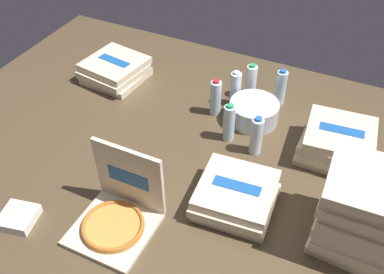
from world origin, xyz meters
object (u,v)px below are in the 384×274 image
(water_bottle_4, at_px, (229,123))
(pizza_stack_right_near, at_px, (236,196))
(water_bottle_3, at_px, (256,136))
(napkin_pile, at_px, (18,217))
(water_bottle_5, at_px, (235,89))
(open_pizza_box, at_px, (118,213))
(water_bottle_1, at_px, (216,98))
(ice_bucket, at_px, (254,112))
(water_bottle_2, at_px, (251,82))
(pizza_stack_right_mid, at_px, (336,143))
(pizza_stack_left_near, at_px, (115,70))
(pizza_stack_left_far, at_px, (364,211))
(water_bottle_0, at_px, (281,87))

(water_bottle_4, bearing_deg, pizza_stack_right_near, -63.88)
(water_bottle_3, relative_size, napkin_pile, 1.50)
(water_bottle_5, relative_size, napkin_pile, 1.50)
(open_pizza_box, height_order, water_bottle_1, open_pizza_box)
(open_pizza_box, xyz_separation_m, pizza_stack_right_near, (0.44, 0.33, -0.01))
(ice_bucket, distance_m, water_bottle_4, 0.23)
(water_bottle_5, bearing_deg, pizza_stack_right_near, -68.21)
(water_bottle_5, bearing_deg, water_bottle_4, -74.75)
(water_bottle_1, xyz_separation_m, water_bottle_4, (0.16, -0.18, 0.00))
(ice_bucket, height_order, napkin_pile, ice_bucket)
(open_pizza_box, relative_size, water_bottle_2, 1.58)
(pizza_stack_right_mid, xyz_separation_m, water_bottle_2, (-0.59, 0.30, 0.02))
(water_bottle_4, distance_m, napkin_pile, 1.16)
(pizza_stack_right_mid, xyz_separation_m, ice_bucket, (-0.49, 0.09, -0.03))
(pizza_stack_right_mid, height_order, water_bottle_3, water_bottle_3)
(pizza_stack_left_near, distance_m, water_bottle_3, 1.10)
(pizza_stack_left_near, relative_size, water_bottle_1, 1.76)
(napkin_pile, bearing_deg, water_bottle_1, 66.20)
(open_pizza_box, height_order, ice_bucket, open_pizza_box)
(pizza_stack_right_near, bearing_deg, water_bottle_5, 111.79)
(ice_bucket, bearing_deg, open_pizza_box, -107.18)
(pizza_stack_left_far, bearing_deg, water_bottle_2, 134.18)
(pizza_stack_left_far, bearing_deg, napkin_pile, -158.26)
(water_bottle_5, bearing_deg, water_bottle_0, 29.13)
(pizza_stack_left_far, xyz_separation_m, water_bottle_0, (-0.61, 0.83, -0.08))
(pizza_stack_left_far, distance_m, water_bottle_4, 0.86)
(pizza_stack_right_near, xyz_separation_m, pizza_stack_left_near, (-1.11, 0.66, 0.00))
(water_bottle_3, bearing_deg, water_bottle_4, 167.20)
(pizza_stack_left_far, bearing_deg, pizza_stack_left_near, 159.55)
(water_bottle_1, xyz_separation_m, water_bottle_2, (0.13, 0.25, 0.00))
(pizza_stack_left_far, height_order, water_bottle_1, pizza_stack_left_far)
(napkin_pile, bearing_deg, water_bottle_2, 65.45)
(pizza_stack_right_mid, height_order, ice_bucket, pizza_stack_right_mid)
(water_bottle_2, bearing_deg, pizza_stack_right_near, -74.39)
(pizza_stack_right_near, bearing_deg, water_bottle_4, 116.12)
(ice_bucket, height_order, water_bottle_0, water_bottle_0)
(water_bottle_2, bearing_deg, ice_bucket, -65.07)
(pizza_stack_left_near, xyz_separation_m, water_bottle_0, (1.05, 0.22, 0.05))
(water_bottle_4, distance_m, water_bottle_5, 0.32)
(water_bottle_3, relative_size, water_bottle_4, 1.00)
(water_bottle_0, distance_m, water_bottle_5, 0.27)
(pizza_stack_right_mid, xyz_separation_m, water_bottle_5, (-0.65, 0.19, 0.02))
(pizza_stack_right_mid, relative_size, napkin_pile, 2.43)
(pizza_stack_right_mid, height_order, water_bottle_1, water_bottle_1)
(pizza_stack_left_far, xyz_separation_m, ice_bucket, (-0.69, 0.60, -0.13))
(water_bottle_3, bearing_deg, pizza_stack_right_near, -83.93)
(pizza_stack_right_mid, xyz_separation_m, water_bottle_0, (-0.41, 0.33, 0.02))
(pizza_stack_left_far, xyz_separation_m, water_bottle_1, (-0.92, 0.57, -0.08))
(pizza_stack_right_mid, distance_m, pizza_stack_left_near, 1.46)
(water_bottle_2, relative_size, water_bottle_3, 1.00)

